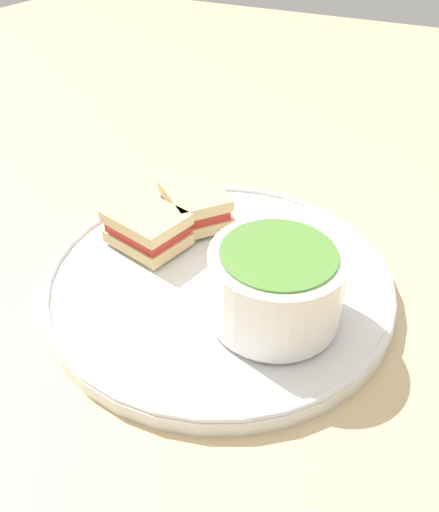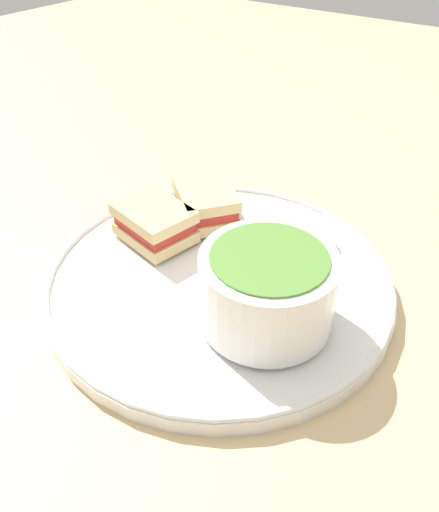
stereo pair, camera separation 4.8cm
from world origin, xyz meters
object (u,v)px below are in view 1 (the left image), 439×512
(spoon, at_px, (319,242))
(sandwich_half_far, at_px, (147,228))
(soup_bowl, at_px, (276,284))
(sandwich_half_near, at_px, (195,205))

(spoon, xyz_separation_m, sandwich_half_far, (0.08, -0.16, 0.01))
(spoon, bearing_deg, soup_bowl, 153.68)
(sandwich_half_far, bearing_deg, sandwich_half_near, 161.35)
(soup_bowl, relative_size, sandwich_half_far, 1.31)
(sandwich_half_near, bearing_deg, sandwich_half_far, -18.65)
(sandwich_half_near, bearing_deg, soup_bowl, 54.15)
(soup_bowl, distance_m, sandwich_half_near, 0.17)
(spoon, height_order, sandwich_half_far, sandwich_half_far)
(sandwich_half_near, relative_size, sandwich_half_far, 1.11)
(spoon, height_order, sandwich_half_near, sandwich_half_near)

